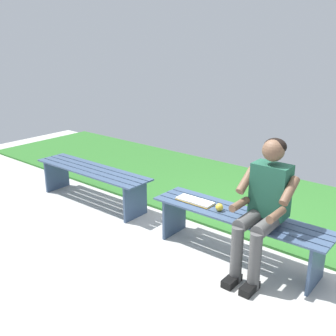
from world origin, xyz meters
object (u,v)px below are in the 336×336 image
at_px(bench_far, 92,177).
at_px(apple, 219,207).
at_px(book_open, 195,201).
at_px(bench_near, 238,224).
at_px(person_seated, 264,203).

distance_m(bench_far, apple, 2.04).
bearing_deg(bench_far, book_open, 178.97).
distance_m(bench_far, book_open, 1.72).
xyz_separation_m(bench_near, person_seated, (-0.30, 0.10, 0.35)).
bearing_deg(apple, bench_far, -1.73).
bearing_deg(person_seated, apple, -4.87).
bearing_deg(bench_near, book_open, 3.48).
relative_size(bench_far, person_seated, 1.42).
height_order(bench_far, book_open, book_open).
distance_m(bench_near, apple, 0.25).
distance_m(bench_near, book_open, 0.52).
distance_m(bench_far, person_seated, 2.54).
xyz_separation_m(bench_far, person_seated, (-2.52, 0.10, 0.35)).
height_order(bench_far, person_seated, person_seated).
distance_m(apple, book_open, 0.32).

